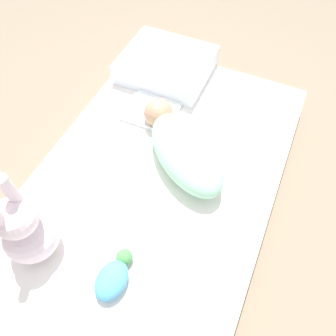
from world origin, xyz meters
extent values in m
plane|color=#7A6B56|center=(0.00, 0.00, 0.00)|extent=(12.00, 12.00, 0.00)
cube|color=white|center=(0.00, 0.00, 0.06)|extent=(1.46, 0.84, 0.12)
cube|color=white|center=(0.34, 0.15, 0.13)|extent=(0.20, 0.21, 0.02)
ellipsoid|color=#99D6B2|center=(0.14, -0.08, 0.19)|extent=(0.40, 0.43, 0.14)
sphere|color=tan|center=(0.29, 0.10, 0.19)|extent=(0.12, 0.12, 0.12)
cube|color=white|center=(0.59, 0.20, 0.17)|extent=(0.33, 0.39, 0.09)
sphere|color=silver|center=(-0.34, 0.23, 0.21)|extent=(0.17, 0.17, 0.17)
sphere|color=silver|center=(-0.34, 0.23, 0.33)|extent=(0.12, 0.12, 0.12)
cylinder|color=silver|center=(-0.31, 0.23, 0.42)|extent=(0.03, 0.03, 0.11)
ellipsoid|color=#4C99C6|center=(-0.35, -0.05, 0.15)|extent=(0.13, 0.09, 0.06)
sphere|color=#4C934C|center=(-0.27, -0.05, 0.15)|extent=(0.05, 0.05, 0.05)
camera|label=1|loc=(-0.52, -0.30, 1.13)|focal=35.00mm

